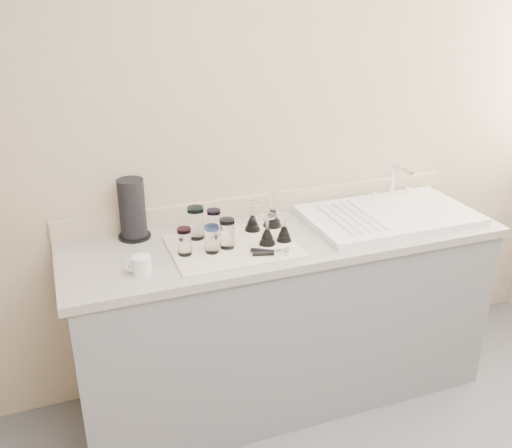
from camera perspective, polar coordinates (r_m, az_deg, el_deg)
name	(u,v)px	position (r m, az deg, el deg)	size (l,w,h in m)	color
room_envelope	(490,182)	(1.47, 22.33, 3.94)	(3.54, 3.50, 2.52)	#55565B
counter_unit	(284,317)	(2.87, 2.86, -9.24)	(2.06, 0.62, 0.90)	slate
sink_unit	(389,215)	(2.90, 13.14, 0.91)	(0.82, 0.50, 0.22)	white
dish_towel	(233,246)	(2.53, -2.36, -2.22)	(0.55, 0.42, 0.01)	silver
tumbler_cyan	(196,223)	(2.58, -6.04, 0.14)	(0.08, 0.08, 0.15)	white
tumbler_purple	(214,223)	(2.60, -4.22, 0.13)	(0.06, 0.06, 0.13)	white
tumbler_magenta	(184,241)	(2.44, -7.17, -1.73)	(0.06, 0.06, 0.12)	white
tumbler_blue	(212,239)	(2.45, -4.43, -1.49)	(0.06, 0.06, 0.12)	white
tumbler_lavender	(227,233)	(2.49, -2.90, -0.93)	(0.07, 0.07, 0.13)	white
goblet_back_left	(252,221)	(2.66, -0.36, 0.32)	(0.08, 0.08, 0.14)	white
goblet_back_right	(272,215)	(2.70, 1.66, 0.91)	(0.09, 0.09, 0.16)	white
goblet_front_left	(267,234)	(2.52, 1.12, -1.04)	(0.08, 0.08, 0.14)	white
goblet_front_right	(284,231)	(2.56, 2.83, -0.75)	(0.07, 0.07, 0.13)	white
can_opener	(270,252)	(2.44, 1.44, -2.84)	(0.16, 0.11, 0.02)	silver
white_mug	(141,265)	(2.34, -11.40, -4.07)	(0.11, 0.09, 0.08)	white
paper_towel_roll	(132,210)	(2.63, -12.26, 1.41)	(0.15, 0.15, 0.28)	black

